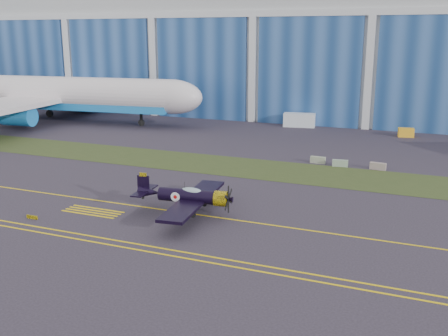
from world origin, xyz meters
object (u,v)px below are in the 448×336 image
at_px(shipping_container, 299,120).
at_px(tug, 406,132).
at_px(jetliner, 44,57).
at_px(warbird, 188,196).

bearing_deg(shipping_container, tug, -17.88).
relative_size(jetliner, tug, 31.18).
height_order(shipping_container, tug, shipping_container).
bearing_deg(warbird, tug, 64.91).
bearing_deg(shipping_container, jetliner, -174.55).
height_order(jetliner, shipping_container, jetliner).
bearing_deg(warbird, jetliner, 134.95).
bearing_deg(jetliner, shipping_container, 8.36).
height_order(warbird, shipping_container, warbird).
relative_size(warbird, tug, 5.56).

